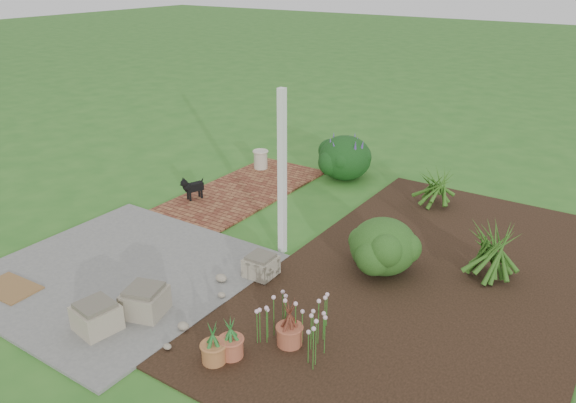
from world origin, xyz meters
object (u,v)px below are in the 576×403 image
Objects in this scene: black_dog at (192,187)px; cream_ceramic_urn at (261,160)px; stone_trough_near at (97,318)px; evergreen_shrub at (383,245)px.

black_dog reaches higher than cream_ceramic_urn.
stone_trough_near is 0.49× the size of evergreen_shrub.
evergreen_shrub reaches higher than cream_ceramic_urn.
stone_trough_near is 4.02m from black_dog.
stone_trough_near is 0.99× the size of black_dog.
stone_trough_near is at bearing -43.28° from black_dog.
stone_trough_near is at bearing -124.65° from evergreen_shrub.
black_dog is 1.22× the size of cream_ceramic_urn.
cream_ceramic_urn is 0.41× the size of evergreen_shrub.
stone_trough_near is 3.87m from evergreen_shrub.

